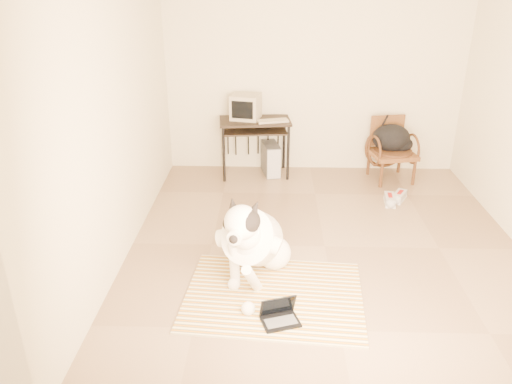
{
  "coord_description": "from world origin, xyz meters",
  "views": [
    {
      "loc": [
        -0.57,
        -4.49,
        2.62
      ],
      "look_at": [
        -0.69,
        -0.54,
        0.85
      ],
      "focal_mm": 35.0,
      "sensor_mm": 36.0,
      "label": 1
    }
  ],
  "objects_px": {
    "computer_desk": "(255,128)",
    "pc_tower": "(271,159)",
    "dog": "(253,241)",
    "laptop": "(279,315)",
    "crt_monitor": "(246,107)",
    "rattan_chair": "(391,149)",
    "backpack": "(393,139)"
  },
  "relations": [
    {
      "from": "computer_desk",
      "to": "pc_tower",
      "type": "xyz_separation_m",
      "value": [
        0.22,
        0.06,
        -0.46
      ]
    },
    {
      "from": "dog",
      "to": "laptop",
      "type": "height_order",
      "value": "dog"
    },
    {
      "from": "crt_monitor",
      "to": "rattan_chair",
      "type": "distance_m",
      "value": 2.03
    },
    {
      "from": "computer_desk",
      "to": "rattan_chair",
      "type": "height_order",
      "value": "rattan_chair"
    },
    {
      "from": "dog",
      "to": "laptop",
      "type": "bearing_deg",
      "value": -70.38
    },
    {
      "from": "backpack",
      "to": "crt_monitor",
      "type": "bearing_deg",
      "value": 176.76
    },
    {
      "from": "computer_desk",
      "to": "backpack",
      "type": "height_order",
      "value": "computer_desk"
    },
    {
      "from": "computer_desk",
      "to": "crt_monitor",
      "type": "distance_m",
      "value": 0.31
    },
    {
      "from": "laptop",
      "to": "crt_monitor",
      "type": "xyz_separation_m",
      "value": [
        -0.43,
        3.24,
        0.87
      ]
    },
    {
      "from": "rattan_chair",
      "to": "pc_tower",
      "type": "bearing_deg",
      "value": 175.55
    },
    {
      "from": "dog",
      "to": "pc_tower",
      "type": "bearing_deg",
      "value": 86.63
    },
    {
      "from": "backpack",
      "to": "dog",
      "type": "bearing_deg",
      "value": -125.79
    },
    {
      "from": "rattan_chair",
      "to": "backpack",
      "type": "height_order",
      "value": "rattan_chair"
    },
    {
      "from": "backpack",
      "to": "rattan_chair",
      "type": "bearing_deg",
      "value": -118.31
    },
    {
      "from": "pc_tower",
      "to": "computer_desk",
      "type": "bearing_deg",
      "value": -165.63
    },
    {
      "from": "crt_monitor",
      "to": "dog",
      "type": "bearing_deg",
      "value": -85.77
    },
    {
      "from": "laptop",
      "to": "dog",
      "type": "bearing_deg",
      "value": 109.62
    },
    {
      "from": "dog",
      "to": "backpack",
      "type": "relative_size",
      "value": 2.42
    },
    {
      "from": "dog",
      "to": "rattan_chair",
      "type": "distance_m",
      "value": 3.01
    },
    {
      "from": "computer_desk",
      "to": "backpack",
      "type": "bearing_deg",
      "value": -1.39
    },
    {
      "from": "dog",
      "to": "crt_monitor",
      "type": "distance_m",
      "value": 2.64
    },
    {
      "from": "dog",
      "to": "backpack",
      "type": "distance_m",
      "value": 3.04
    },
    {
      "from": "laptop",
      "to": "backpack",
      "type": "height_order",
      "value": "backpack"
    },
    {
      "from": "crt_monitor",
      "to": "pc_tower",
      "type": "distance_m",
      "value": 0.8
    },
    {
      "from": "crt_monitor",
      "to": "computer_desk",
      "type": "bearing_deg",
      "value": -28.25
    },
    {
      "from": "pc_tower",
      "to": "dog",
      "type": "bearing_deg",
      "value": -93.37
    },
    {
      "from": "pc_tower",
      "to": "backpack",
      "type": "relative_size",
      "value": 0.91
    },
    {
      "from": "computer_desk",
      "to": "crt_monitor",
      "type": "bearing_deg",
      "value": 151.75
    },
    {
      "from": "crt_monitor",
      "to": "backpack",
      "type": "relative_size",
      "value": 0.8
    },
    {
      "from": "computer_desk",
      "to": "crt_monitor",
      "type": "height_order",
      "value": "crt_monitor"
    },
    {
      "from": "dog",
      "to": "computer_desk",
      "type": "bearing_deg",
      "value": 91.51
    },
    {
      "from": "rattan_chair",
      "to": "backpack",
      "type": "relative_size",
      "value": 1.54
    }
  ]
}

